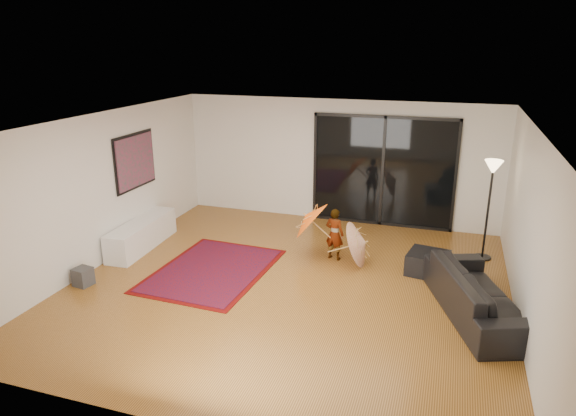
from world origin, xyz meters
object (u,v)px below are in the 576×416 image
at_px(media_console, 142,234).
at_px(child, 335,234).
at_px(ottoman, 428,263).
at_px(sofa, 479,294).

height_order(media_console, child, child).
relative_size(media_console, child, 1.97).
height_order(media_console, ottoman, media_console).
bearing_deg(media_console, child, 6.48).
distance_m(media_console, ottoman, 5.43).
bearing_deg(sofa, ottoman, 11.52).
bearing_deg(child, sofa, 164.60).
height_order(ottoman, child, child).
xyz_separation_m(ottoman, child, (-1.69, 0.10, 0.30)).
relative_size(media_console, ottoman, 2.93).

